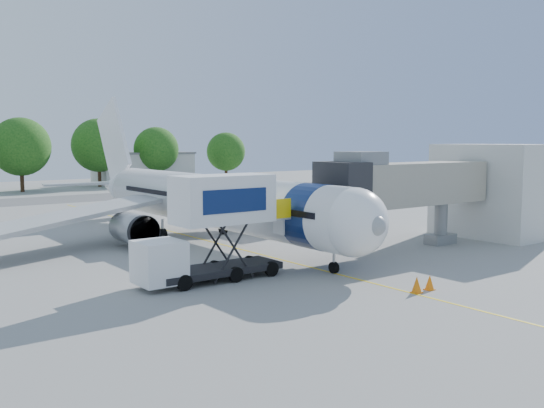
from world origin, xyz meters
TOP-DOWN VIEW (x-y plane):
  - ground at (0.00, 0.00)m, footprint 160.00×160.00m
  - guidance_line at (0.00, 0.00)m, footprint 0.15×70.00m
  - taxiway_strip at (0.00, 42.00)m, footprint 120.00×10.00m
  - aircraft at (0.00, 4.12)m, footprint 34.17×37.73m
  - jet_bridge at (7.99, -7.00)m, footprint 13.90×3.20m
  - terminal_stub at (18.50, -7.00)m, footprint 5.00×8.00m
  - catering_hiloader at (-6.28, -7.00)m, footprint 8.50×2.44m
  - ground_tug at (-3.37, -19.79)m, footprint 3.17×1.65m
  - safety_cone_a at (0.23, -15.08)m, footprint 0.51×0.51m
  - safety_cone_b at (1.20, -15.08)m, footprint 0.47×0.47m
  - outbuilding_right at (22.00, 62.00)m, footprint 16.40×7.40m
  - tree_d at (0.70, 56.36)m, footprint 8.27×8.27m
  - tree_e at (13.21, 59.38)m, footprint 8.43×8.43m
  - tree_f at (23.14, 59.42)m, footprint 7.49×7.49m
  - tree_g at (35.88, 57.69)m, footprint 6.85×6.85m

SIDE VIEW (x-z plane):
  - ground at x=0.00m, z-range 0.00..0.00m
  - taxiway_strip at x=0.00m, z-range 0.00..0.01m
  - guidance_line at x=0.00m, z-range 0.00..0.01m
  - safety_cone_b at x=1.20m, z-range -0.02..0.73m
  - safety_cone_a at x=0.23m, z-range -0.02..0.79m
  - ground_tug at x=-3.37m, z-range 0.03..1.29m
  - outbuilding_right at x=22.00m, z-range 0.01..5.31m
  - catering_hiloader at x=-6.28m, z-range 0.01..5.51m
  - aircraft at x=0.00m, z-range -2.73..8.62m
  - terminal_stub at x=18.50m, z-range 0.00..7.00m
  - jet_bridge at x=7.99m, z-range 1.04..7.64m
  - tree_g at x=35.88m, z-range 0.93..9.66m
  - tree_f at x=23.14m, z-range 1.02..10.56m
  - tree_d at x=0.70m, z-range 1.13..11.67m
  - tree_e at x=13.21m, z-range 1.15..11.89m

